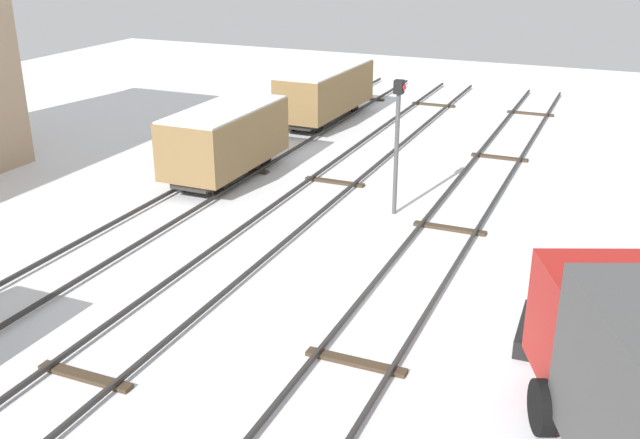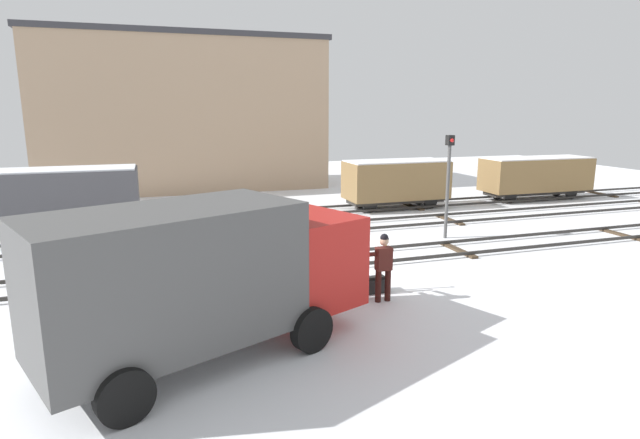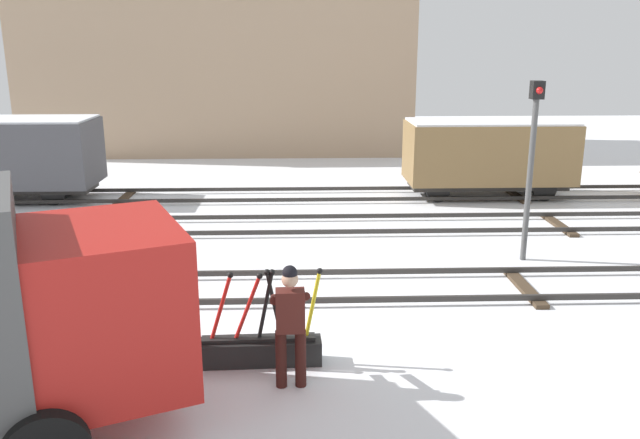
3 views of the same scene
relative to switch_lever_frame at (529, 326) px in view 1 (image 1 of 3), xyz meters
The scene contains 9 objects.
ground_plane 3.05m from the switch_lever_frame, 64.90° to the left, with size 60.00×60.00×0.00m, color white.
track_main_line 3.05m from the switch_lever_frame, 64.90° to the left, with size 44.00×1.94×0.18m.
track_siding_near 7.14m from the switch_lever_frame, 79.58° to the left, with size 44.00×1.94×0.18m.
track_siding_far 10.42m from the switch_lever_frame, 82.88° to the left, with size 44.00×1.94×0.18m.
switch_lever_frame is the anchor object (origin of this frame).
rail_worker 1.05m from the switch_lever_frame, 53.75° to the right, with size 0.55×0.65×1.72m.
signal_post 7.29m from the switch_lever_frame, 39.83° to the left, with size 0.24×0.32×3.75m.
freight_car_mid_siding 12.12m from the switch_lever_frame, 58.93° to the left, with size 4.82×2.07×2.29m.
freight_car_back_track 17.67m from the switch_lever_frame, 35.88° to the left, with size 5.81×2.04×2.21m.
Camera 1 is at (-14.46, -4.00, 7.49)m, focal length 41.43 mm.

